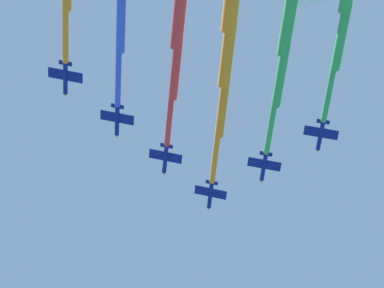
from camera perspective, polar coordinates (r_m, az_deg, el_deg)
jet_lead at (r=205.04m, az=2.26°, el=5.92°), size 66.33×30.11×4.19m
jet_port_inner at (r=199.41m, az=-0.88°, el=8.34°), size 63.20×29.68×4.12m
jet_starboard_inner at (r=200.64m, az=6.19°, el=7.91°), size 64.51×29.66×4.08m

